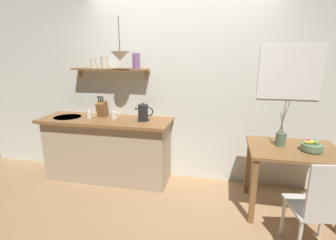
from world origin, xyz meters
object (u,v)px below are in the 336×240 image
(dining_table, at_px, (293,159))
(coffee_mug_by_sink, at_px, (89,114))
(pendant_lamp, at_px, (120,56))
(fruit_bowl, at_px, (312,146))
(knife_block, at_px, (102,109))
(dining_chair_near, at_px, (321,205))
(electric_kettle, at_px, (143,113))
(twig_vase, at_px, (281,138))
(coffee_mug_spare, at_px, (114,115))

(dining_table, height_order, coffee_mug_by_sink, coffee_mug_by_sink)
(pendant_lamp, bearing_deg, fruit_bowl, -7.42)
(dining_table, xyz_separation_m, pendant_lamp, (-2.10, 0.25, 1.11))
(knife_block, distance_m, pendant_lamp, 0.82)
(dining_chair_near, bearing_deg, knife_block, 156.84)
(knife_block, bearing_deg, dining_chair_near, -23.16)
(pendant_lamp, bearing_deg, electric_kettle, 10.21)
(knife_block, relative_size, pendant_lamp, 0.57)
(dining_chair_near, relative_size, twig_vase, 1.79)
(twig_vase, bearing_deg, dining_chair_near, -74.81)
(twig_vase, distance_m, knife_block, 2.35)
(dining_table, xyz_separation_m, electric_kettle, (-1.82, 0.30, 0.37))
(dining_chair_near, bearing_deg, fruit_bowl, 83.04)
(electric_kettle, xyz_separation_m, knife_block, (-0.64, 0.09, 0.01))
(dining_chair_near, relative_size, pendant_lamp, 1.78)
(dining_table, distance_m, dining_chair_near, 0.72)
(dining_table, xyz_separation_m, knife_block, (-2.46, 0.38, 0.38))
(electric_kettle, bearing_deg, coffee_mug_by_sink, -178.56)
(electric_kettle, bearing_deg, pendant_lamp, -169.79)
(electric_kettle, bearing_deg, fruit_bowl, -9.83)
(pendant_lamp, bearing_deg, knife_block, 159.65)
(electric_kettle, bearing_deg, knife_block, 172.36)
(twig_vase, relative_size, pendant_lamp, 0.99)
(dining_chair_near, distance_m, twig_vase, 0.86)
(dining_chair_near, bearing_deg, coffee_mug_spare, 156.38)
(dining_table, bearing_deg, pendant_lamp, 173.26)
(dining_table, relative_size, coffee_mug_by_sink, 7.98)
(twig_vase, relative_size, electric_kettle, 2.13)
(dining_table, xyz_separation_m, coffee_mug_spare, (-2.25, 0.32, 0.32))
(coffee_mug_by_sink, height_order, coffee_mug_spare, coffee_mug_by_sink)
(dining_chair_near, relative_size, coffee_mug_spare, 7.55)
(dining_table, bearing_deg, fruit_bowl, -16.41)
(coffee_mug_by_sink, distance_m, coffee_mug_spare, 0.35)
(fruit_bowl, distance_m, coffee_mug_spare, 2.44)
(electric_kettle, bearing_deg, dining_chair_near, -27.77)
(twig_vase, bearing_deg, knife_block, 172.21)
(knife_block, distance_m, coffee_mug_spare, 0.23)
(dining_table, relative_size, knife_block, 3.15)
(fruit_bowl, relative_size, twig_vase, 0.42)
(dining_chair_near, xyz_separation_m, electric_kettle, (-1.90, 1.00, 0.49))
(coffee_mug_by_sink, height_order, pendant_lamp, pendant_lamp)
(dining_chair_near, distance_m, knife_block, 2.80)
(electric_kettle, height_order, coffee_mug_by_sink, electric_kettle)
(dining_chair_near, bearing_deg, pendant_lamp, 156.38)
(fruit_bowl, distance_m, coffee_mug_by_sink, 2.78)
(electric_kettle, bearing_deg, twig_vase, -7.84)
(coffee_mug_by_sink, bearing_deg, knife_block, 35.94)
(twig_vase, xyz_separation_m, coffee_mug_by_sink, (-2.47, 0.21, 0.11))
(dining_table, relative_size, pendant_lamp, 1.81)
(knife_block, bearing_deg, coffee_mug_by_sink, -144.06)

